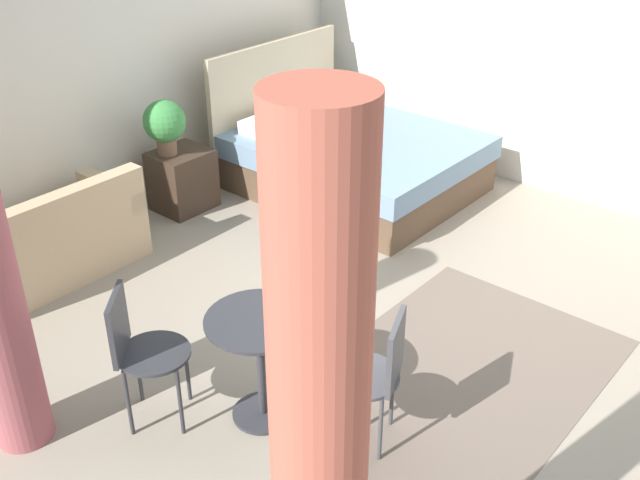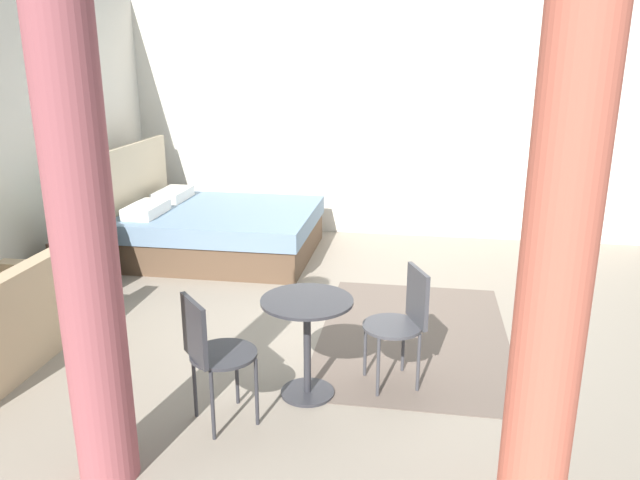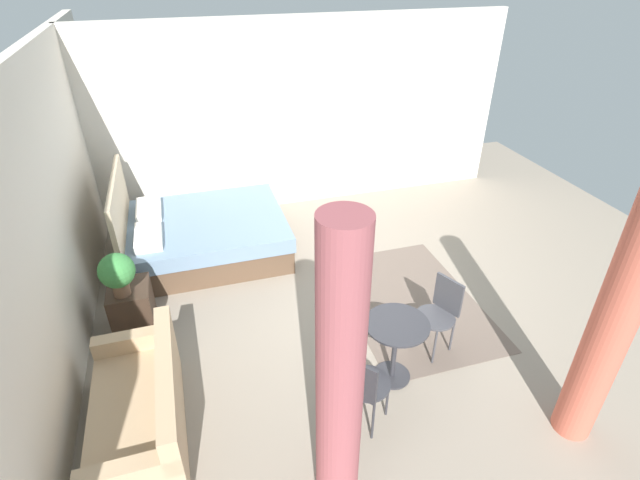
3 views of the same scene
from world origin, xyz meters
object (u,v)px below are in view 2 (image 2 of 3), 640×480
object	(u,v)px
potted_plant	(68,211)
cafe_chair_near_window	(404,316)
nightstand	(85,265)
cafe_chair_near_couch	(211,348)
balcony_table	(307,329)
bed	(216,229)

from	to	relation	value
potted_plant	cafe_chair_near_window	size ratio (longest dim) A/B	0.58
nightstand	potted_plant	world-z (taller)	potted_plant
nightstand	cafe_chair_near_couch	world-z (taller)	cafe_chair_near_couch
balcony_table	cafe_chair_near_couch	size ratio (longest dim) A/B	0.81
bed	nightstand	distance (m)	1.58
potted_plant	cafe_chair_near_couch	bearing A→B (deg)	-132.97
bed	cafe_chair_near_window	distance (m)	3.39
bed	cafe_chair_near_couch	world-z (taller)	bed
nightstand	cafe_chair_near_window	size ratio (longest dim) A/B	0.65
nightstand	bed	bearing A→B (deg)	-33.32
potted_plant	cafe_chair_near_window	distance (m)	3.34
cafe_chair_near_couch	balcony_table	bearing A→B (deg)	-48.50
cafe_chair_near_window	potted_plant	bearing A→B (deg)	69.87
bed	balcony_table	world-z (taller)	bed
cafe_chair_near_window	cafe_chair_near_couch	xyz separation A→B (m)	(-0.71, 1.13, 0.02)
balcony_table	cafe_chair_near_window	world-z (taller)	cafe_chair_near_window
cafe_chair_near_window	cafe_chair_near_couch	bearing A→B (deg)	122.20
bed	potted_plant	bearing A→B (deg)	147.42
bed	nightstand	world-z (taller)	bed
cafe_chair_near_window	bed	bearing A→B (deg)	40.72
bed	cafe_chair_near_window	xyz separation A→B (m)	(-2.57, -2.21, 0.20)
cafe_chair_near_window	cafe_chair_near_couch	world-z (taller)	cafe_chair_near_couch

